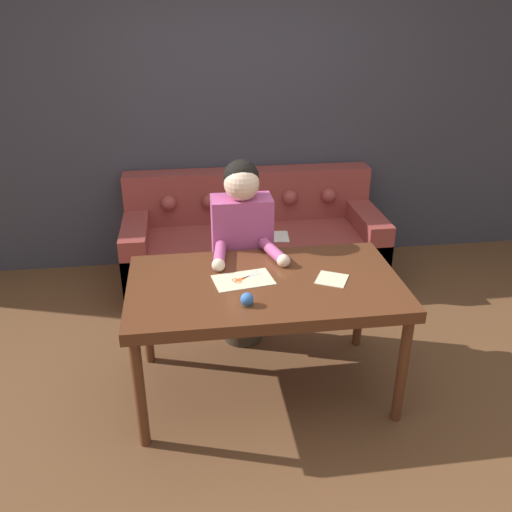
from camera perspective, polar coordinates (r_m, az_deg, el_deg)
ground_plane at (r=3.49m, az=1.36°, el=-13.71°), size 16.00×16.00×0.00m
wall_back at (r=4.70m, az=-2.31°, el=14.50°), size 8.00×0.06×2.60m
dining_table at (r=3.11m, az=0.94°, el=-3.84°), size 1.55×0.88×0.75m
couch at (r=4.60m, az=-0.38°, el=1.28°), size 2.11×0.88×0.88m
person at (r=3.59m, az=-1.45°, el=0.38°), size 0.47×0.58×1.30m
pattern_paper_main at (r=3.09m, az=-1.35°, el=-2.53°), size 0.36×0.26×0.00m
pattern_paper_offcut at (r=3.12m, az=7.99°, el=-2.43°), size 0.23×0.23×0.00m
scissors at (r=3.09m, az=-1.48°, el=-2.44°), size 0.18×0.14×0.01m
pin_cushion at (r=2.83m, az=-0.96°, el=-4.63°), size 0.07×0.07×0.07m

